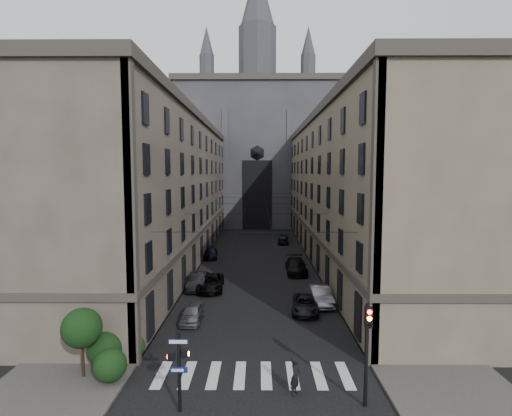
{
  "coord_description": "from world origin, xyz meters",
  "views": [
    {
      "loc": [
        0.32,
        -16.86,
        11.53
      ],
      "look_at": [
        0.11,
        12.52,
        8.93
      ],
      "focal_mm": 28.0,
      "sensor_mm": 36.0,
      "label": 1
    }
  ],
  "objects_px": {
    "traffic_light_right": "(367,343)",
    "car_left_midfar": "(210,283)",
    "gothic_tower": "(257,145)",
    "car_left_midnear": "(198,281)",
    "car_left_far": "(211,253)",
    "pedestrian_signal_left": "(179,365)",
    "car_right_midnear": "(305,304)",
    "car_right_far": "(283,239)",
    "car_left_near": "(192,313)",
    "car_right_near": "(320,295)",
    "pedestrian": "(295,376)",
    "car_right_midfar": "(296,266)"
  },
  "relations": [
    {
      "from": "car_right_far",
      "to": "pedestrian",
      "type": "bearing_deg",
      "value": -88.13
    },
    {
      "from": "car_left_midfar",
      "to": "car_right_near",
      "type": "relative_size",
      "value": 1.14
    },
    {
      "from": "car_right_far",
      "to": "pedestrian",
      "type": "relative_size",
      "value": 2.11
    },
    {
      "from": "pedestrian_signal_left",
      "to": "car_left_midnear",
      "type": "height_order",
      "value": "pedestrian_signal_left"
    },
    {
      "from": "car_right_midfar",
      "to": "traffic_light_right",
      "type": "bearing_deg",
      "value": -87.19
    },
    {
      "from": "car_right_midfar",
      "to": "pedestrian",
      "type": "relative_size",
      "value": 2.83
    },
    {
      "from": "traffic_light_right",
      "to": "car_right_far",
      "type": "bearing_deg",
      "value": 91.63
    },
    {
      "from": "car_right_near",
      "to": "car_left_far",
      "type": "bearing_deg",
      "value": 118.45
    },
    {
      "from": "car_right_far",
      "to": "car_right_midfar",
      "type": "bearing_deg",
      "value": -84.45
    },
    {
      "from": "traffic_light_right",
      "to": "car_left_midfar",
      "type": "distance_m",
      "value": 22.18
    },
    {
      "from": "pedestrian_signal_left",
      "to": "car_left_midfar",
      "type": "relative_size",
      "value": 0.74
    },
    {
      "from": "car_left_midnear",
      "to": "car_right_midfar",
      "type": "bearing_deg",
      "value": 31.93
    },
    {
      "from": "gothic_tower",
      "to": "car_right_midnear",
      "type": "relative_size",
      "value": 12.38
    },
    {
      "from": "traffic_light_right",
      "to": "car_right_far",
      "type": "height_order",
      "value": "traffic_light_right"
    },
    {
      "from": "gothic_tower",
      "to": "pedestrian",
      "type": "relative_size",
      "value": 28.82
    },
    {
      "from": "gothic_tower",
      "to": "car_right_far",
      "type": "distance_m",
      "value": 32.69
    },
    {
      "from": "car_right_midnear",
      "to": "pedestrian",
      "type": "height_order",
      "value": "pedestrian"
    },
    {
      "from": "pedestrian_signal_left",
      "to": "car_right_far",
      "type": "bearing_deg",
      "value": 80.33
    },
    {
      "from": "traffic_light_right",
      "to": "pedestrian_signal_left",
      "type": "bearing_deg",
      "value": -177.36
    },
    {
      "from": "car_left_midnear",
      "to": "car_right_near",
      "type": "bearing_deg",
      "value": -21.29
    },
    {
      "from": "car_right_midnear",
      "to": "car_left_midfar",
      "type": "bearing_deg",
      "value": 151.63
    },
    {
      "from": "car_right_far",
      "to": "traffic_light_right",
      "type": "bearing_deg",
      "value": -83.82
    },
    {
      "from": "car_left_midnear",
      "to": "car_right_far",
      "type": "height_order",
      "value": "car_left_midnear"
    },
    {
      "from": "car_right_near",
      "to": "car_right_far",
      "type": "xyz_separation_m",
      "value": [
        -1.4,
        30.04,
        -0.06
      ]
    },
    {
      "from": "gothic_tower",
      "to": "car_left_near",
      "type": "relative_size",
      "value": 15.06
    },
    {
      "from": "car_left_far",
      "to": "car_right_midfar",
      "type": "bearing_deg",
      "value": -41.21
    },
    {
      "from": "pedestrian_signal_left",
      "to": "pedestrian",
      "type": "xyz_separation_m",
      "value": [
        5.74,
        1.5,
        -1.32
      ]
    },
    {
      "from": "traffic_light_right",
      "to": "car_right_midnear",
      "type": "distance_m",
      "value": 13.78
    },
    {
      "from": "car_right_midnear",
      "to": "car_right_near",
      "type": "bearing_deg",
      "value": 60.27
    },
    {
      "from": "car_left_near",
      "to": "car_left_far",
      "type": "xyz_separation_m",
      "value": [
        -1.36,
        23.24,
        0.0
      ]
    },
    {
      "from": "gothic_tower",
      "to": "pedestrian_signal_left",
      "type": "height_order",
      "value": "gothic_tower"
    },
    {
      "from": "car_right_near",
      "to": "car_left_near",
      "type": "bearing_deg",
      "value": -161.84
    },
    {
      "from": "car_left_far",
      "to": "car_right_near",
      "type": "xyz_separation_m",
      "value": [
        11.9,
        -19.04,
        0.12
      ]
    },
    {
      "from": "traffic_light_right",
      "to": "car_left_far",
      "type": "xyz_separation_m",
      "value": [
        -11.8,
        34.5,
        -2.63
      ]
    },
    {
      "from": "car_left_midfar",
      "to": "pedestrian",
      "type": "relative_size",
      "value": 2.68
    },
    {
      "from": "car_right_midfar",
      "to": "car_right_far",
      "type": "bearing_deg",
      "value": 91.73
    },
    {
      "from": "gothic_tower",
      "to": "car_left_midnear",
      "type": "distance_m",
      "value": 56.07
    },
    {
      "from": "car_left_near",
      "to": "car_right_midfar",
      "type": "bearing_deg",
      "value": 58.69
    },
    {
      "from": "traffic_light_right",
      "to": "car_left_midfar",
      "type": "bearing_deg",
      "value": 117.1
    },
    {
      "from": "car_left_far",
      "to": "traffic_light_right",
      "type": "bearing_deg",
      "value": -75.52
    },
    {
      "from": "car_left_midfar",
      "to": "car_right_midnear",
      "type": "xyz_separation_m",
      "value": [
        8.64,
        -6.16,
        -0.1
      ]
    },
    {
      "from": "car_right_far",
      "to": "car_left_near",
      "type": "bearing_deg",
      "value": -100.4
    },
    {
      "from": "pedestrian_signal_left",
      "to": "car_left_midfar",
      "type": "height_order",
      "value": "pedestrian_signal_left"
    },
    {
      "from": "car_left_midfar",
      "to": "car_left_far",
      "type": "xyz_separation_m",
      "value": [
        -1.76,
        14.89,
        -0.09
      ]
    },
    {
      "from": "car_left_midfar",
      "to": "traffic_light_right",
      "type": "bearing_deg",
      "value": -65.34
    },
    {
      "from": "gothic_tower",
      "to": "car_left_midfar",
      "type": "height_order",
      "value": "gothic_tower"
    },
    {
      "from": "car_right_near",
      "to": "car_right_midnear",
      "type": "relative_size",
      "value": 1.01
    },
    {
      "from": "car_left_near",
      "to": "car_right_midfar",
      "type": "xyz_separation_m",
      "value": [
        9.48,
        15.13,
        0.17
      ]
    },
    {
      "from": "car_left_near",
      "to": "car_left_far",
      "type": "distance_m",
      "value": 23.28
    },
    {
      "from": "car_right_midnear",
      "to": "car_right_far",
      "type": "distance_m",
      "value": 32.05
    }
  ]
}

